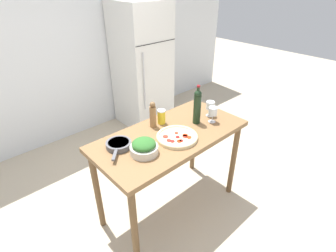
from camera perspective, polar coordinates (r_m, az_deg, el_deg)
name	(u,v)px	position (r m, az deg, el deg)	size (l,w,h in m)	color
ground_plane	(170,206)	(2.90, 0.48, -17.04)	(14.00, 14.00, 0.00)	#BCAD93
wall_back	(63,46)	(3.84, -21.93, 15.81)	(6.40, 0.06, 2.60)	silver
refrigerator	(142,66)	(4.06, -5.68, 12.83)	(0.70, 0.72, 1.83)	silver
prep_counter	(171,144)	(2.37, 0.56, -3.94)	(1.40, 0.69, 0.91)	brown
wine_bottle	(197,106)	(2.41, 6.39, 4.36)	(0.07, 0.07, 0.37)	black
wine_glass_near	(213,112)	(2.47, 9.73, 3.08)	(0.08, 0.08, 0.15)	silver
wine_glass_far	(210,106)	(2.58, 9.17, 4.32)	(0.08, 0.08, 0.15)	silver
pepper_mill	(153,115)	(2.36, -3.31, 2.41)	(0.06, 0.06, 0.25)	olive
salad_bowl	(144,147)	(2.04, -5.25, -4.59)	(0.22, 0.22, 0.12)	silver
homemade_pizza	(177,137)	(2.23, 1.99, -2.37)	(0.35, 0.35, 0.04)	beige
salt_canister	(161,117)	(2.43, -1.44, 2.05)	(0.07, 0.07, 0.14)	yellow
cast_iron_skillet	(119,144)	(2.16, -10.70, -3.95)	(0.27, 0.28, 0.05)	#56565B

